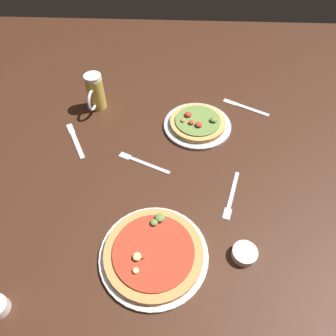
# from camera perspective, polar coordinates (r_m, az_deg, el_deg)

# --- Properties ---
(ground_plane) EXTENTS (2.40, 2.40, 0.03)m
(ground_plane) POSITION_cam_1_polar(r_m,az_deg,el_deg) (1.16, 0.00, -1.10)
(ground_plane) COLOR #3D2114
(pizza_plate_near) EXTENTS (0.33, 0.33, 0.05)m
(pizza_plate_near) POSITION_cam_1_polar(r_m,az_deg,el_deg) (0.96, -2.64, -15.38)
(pizza_plate_near) COLOR silver
(pizza_plate_near) RESTS_ON ground_plane
(pizza_plate_far) EXTENTS (0.28, 0.28, 0.05)m
(pizza_plate_far) POSITION_cam_1_polar(r_m,az_deg,el_deg) (1.31, 5.44, 8.12)
(pizza_plate_far) COLOR #B2B2B7
(pizza_plate_far) RESTS_ON ground_plane
(beer_mug_dark) EXTENTS (0.07, 0.13, 0.16)m
(beer_mug_dark) POSITION_cam_1_polar(r_m,az_deg,el_deg) (1.40, -13.21, 13.36)
(beer_mug_dark) COLOR gold
(beer_mug_dark) RESTS_ON ground_plane
(ramekin_sauce) EXTENTS (0.08, 0.08, 0.03)m
(ramekin_sauce) POSITION_cam_1_polar(r_m,az_deg,el_deg) (0.99, 13.87, -15.01)
(ramekin_sauce) COLOR silver
(ramekin_sauce) RESTS_ON ground_plane
(fork_left) EXTENTS (0.08, 0.20, 0.01)m
(fork_left) POSITION_cam_1_polar(r_m,az_deg,el_deg) (1.10, 11.62, -4.97)
(fork_left) COLOR silver
(fork_left) RESTS_ON ground_plane
(knife_right) EXTENTS (0.20, 0.12, 0.01)m
(knife_right) POSITION_cam_1_polar(r_m,az_deg,el_deg) (1.44, 14.04, 10.80)
(knife_right) COLOR silver
(knife_right) RESTS_ON ground_plane
(fork_spare) EXTENTS (0.20, 0.10, 0.01)m
(fork_spare) POSITION_cam_1_polar(r_m,az_deg,el_deg) (1.17, -4.67, 1.04)
(fork_spare) COLOR silver
(fork_spare) RESTS_ON ground_plane
(knife_spare) EXTENTS (0.12, 0.20, 0.01)m
(knife_spare) POSITION_cam_1_polar(r_m,az_deg,el_deg) (1.31, -16.66, 4.96)
(knife_spare) COLOR silver
(knife_spare) RESTS_ON ground_plane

